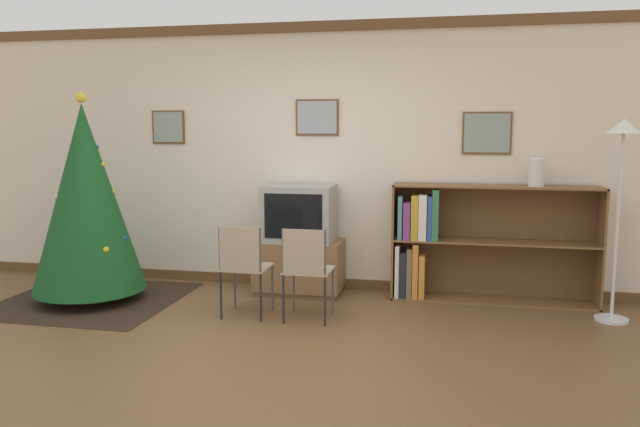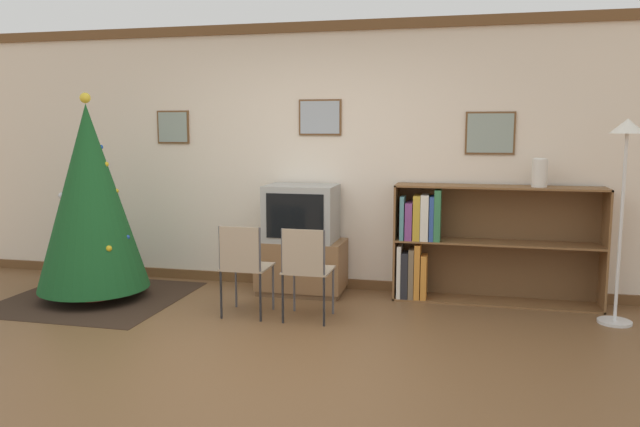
% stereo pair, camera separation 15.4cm
% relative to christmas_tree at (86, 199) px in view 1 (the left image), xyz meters
% --- Properties ---
extents(ground_plane, '(24.00, 24.00, 0.00)m').
position_rel_christmas_tree_xyz_m(ground_plane, '(2.05, -1.26, -0.99)').
color(ground_plane, brown).
extents(wall_back, '(8.36, 0.11, 2.70)m').
position_rel_christmas_tree_xyz_m(wall_back, '(2.05, 0.99, 0.36)').
color(wall_back, silver).
rests_on(wall_back, ground_plane).
extents(area_rug, '(1.66, 1.62, 0.01)m').
position_rel_christmas_tree_xyz_m(area_rug, '(-0.00, -0.00, -0.99)').
color(area_rug, '#332319').
rests_on(area_rug, ground_plane).
extents(christmas_tree, '(1.05, 1.05, 1.97)m').
position_rel_christmas_tree_xyz_m(christmas_tree, '(0.00, 0.00, 0.00)').
color(christmas_tree, maroon).
rests_on(christmas_tree, area_rug).
extents(tv_console, '(0.86, 0.51, 0.54)m').
position_rel_christmas_tree_xyz_m(tv_console, '(1.91, 0.67, -0.72)').
color(tv_console, brown).
rests_on(tv_console, ground_plane).
extents(television, '(0.69, 0.50, 0.56)m').
position_rel_christmas_tree_xyz_m(television, '(1.91, 0.67, -0.17)').
color(television, '#9E9E99').
rests_on(television, tv_console).
extents(folding_chair_left, '(0.40, 0.40, 0.82)m').
position_rel_christmas_tree_xyz_m(folding_chair_left, '(1.63, -0.23, -0.52)').
color(folding_chair_left, tan).
rests_on(folding_chair_left, ground_plane).
extents(folding_chair_right, '(0.40, 0.40, 0.82)m').
position_rel_christmas_tree_xyz_m(folding_chair_right, '(2.19, -0.23, -0.52)').
color(folding_chair_right, tan).
rests_on(folding_chair_right, ground_plane).
extents(bookshelf, '(1.91, 0.36, 1.12)m').
position_rel_christmas_tree_xyz_m(bookshelf, '(3.47, 0.76, -0.42)').
color(bookshelf, brown).
rests_on(bookshelf, ground_plane).
extents(vase, '(0.14, 0.14, 0.27)m').
position_rel_christmas_tree_xyz_m(vase, '(4.15, 0.73, 0.26)').
color(vase, silver).
rests_on(vase, bookshelf).
extents(standing_lamp, '(0.28, 0.28, 1.73)m').
position_rel_christmas_tree_xyz_m(standing_lamp, '(4.77, 0.33, 0.34)').
color(standing_lamp, silver).
rests_on(standing_lamp, ground_plane).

